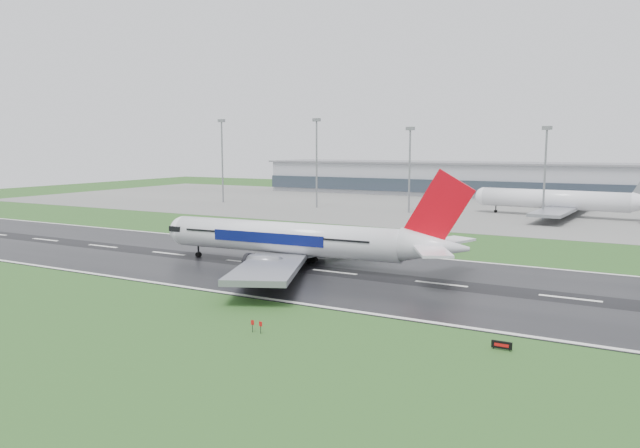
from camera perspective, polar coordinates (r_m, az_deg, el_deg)
The scene contains 11 objects.
ground at distance 107.58m, azimuth 1.43°, elevation -4.75°, with size 520.00×520.00×0.00m, color #224C1B.
runway at distance 107.57m, azimuth 1.43°, elevation -4.72°, with size 400.00×45.00×0.10m, color black.
apron at distance 225.18m, azimuth 15.82°, elevation 1.42°, with size 400.00×130.00×0.08m, color slate.
terminal at distance 283.38m, azimuth 18.47°, elevation 4.03°, with size 240.00×36.00×15.00m, color #94969F.
main_airliner at distance 110.21m, azimuth -1.56°, elevation 0.41°, with size 61.84×58.90×18.26m, color white, non-canonical shape.
parked_airliner at distance 207.63m, azimuth 22.56°, elevation 3.12°, with size 60.87×56.67×17.84m, color white, non-canonical shape.
runway_sign at distance 70.69m, azimuth 17.31°, elevation -11.26°, with size 2.30×0.26×1.04m, color black, non-canonical shape.
floodmast_0 at distance 244.57m, azimuth -9.51°, elevation 5.92°, with size 0.64×0.64×32.89m, color gray.
floodmast_1 at distance 220.57m, azimuth -0.33°, elevation 5.78°, with size 0.64×0.64×32.29m, color gray.
floodmast_2 at distance 205.79m, azimuth 8.72°, elevation 5.05°, with size 0.64×0.64×28.55m, color gray.
floodmast_3 at distance 195.68m, azimuth 21.08°, elevation 4.44°, with size 0.64×0.64×28.11m, color gray.
Camera 1 is at (47.00, -94.03, 22.87)m, focal length 32.80 mm.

